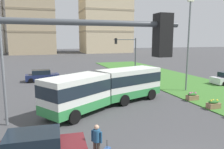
# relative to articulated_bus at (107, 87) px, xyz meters

# --- Properties ---
(articulated_bus) EXTENTS (11.60, 7.32, 3.00)m
(articulated_bus) POSITION_rel_articulated_bus_xyz_m (0.00, 0.00, 0.00)
(articulated_bus) COLOR silver
(articulated_bus) RESTS_ON ground
(car_navy_sedan) EXTENTS (4.46, 2.14, 1.58)m
(car_navy_sedan) POSITION_rel_articulated_bus_xyz_m (-5.19, 13.69, -0.90)
(car_navy_sedan) COLOR #19234C
(car_navy_sedan) RESTS_ON ground
(pedestrian_crossing) EXTENTS (0.46, 0.42, 1.74)m
(pedestrian_crossing) POSITION_rel_articulated_bus_xyz_m (-2.94, -7.97, -0.65)
(pedestrian_crossing) COLOR #4C4238
(pedestrian_crossing) RESTS_ON ground
(flower_planter_2) EXTENTS (1.10, 0.56, 0.74)m
(flower_planter_2) POSITION_rel_articulated_bus_xyz_m (8.14, -3.61, -1.23)
(flower_planter_2) COLOR #937051
(flower_planter_2) RESTS_ON grass_median
(flower_planter_3) EXTENTS (1.10, 0.56, 0.74)m
(flower_planter_3) POSITION_rel_articulated_bus_xyz_m (8.14, -0.96, -1.23)
(flower_planter_3) COLOR #937051
(flower_planter_3) RESTS_ON grass_median
(traffic_light_near_left) EXTENTS (3.91, 0.28, 6.18)m
(traffic_light_near_left) POSITION_rel_articulated_bus_xyz_m (-5.40, -13.80, 2.59)
(traffic_light_near_left) COLOR #474C51
(traffic_light_near_left) RESTS_ON ground
(traffic_light_far_right) EXTENTS (3.37, 0.28, 5.90)m
(traffic_light_far_right) POSITION_rel_articulated_bus_xyz_m (6.67, 11.20, 2.38)
(traffic_light_far_right) COLOR #474C51
(traffic_light_far_right) RESTS_ON ground
(streetlight_left) EXTENTS (0.70, 0.28, 8.91)m
(streetlight_left) POSITION_rel_articulated_bus_xyz_m (-7.65, -1.96, 3.25)
(streetlight_left) COLOR slate
(streetlight_left) RESTS_ON ground
(streetlight_median) EXTENTS (0.70, 0.28, 9.86)m
(streetlight_median) POSITION_rel_articulated_bus_xyz_m (10.04, 2.53, 3.72)
(streetlight_median) COLOR slate
(streetlight_median) RESTS_ON ground
(apartment_tower_westcentre) EXTENTS (17.13, 18.86, 40.98)m
(apartment_tower_westcentre) POSITION_rel_articulated_bus_xyz_m (-7.58, 77.92, 18.86)
(apartment_tower_westcentre) COLOR tan
(apartment_tower_westcentre) RESTS_ON ground
(apartment_tower_centre) EXTENTS (20.85, 16.46, 35.01)m
(apartment_tower_centre) POSITION_rel_articulated_bus_xyz_m (22.83, 76.98, 15.87)
(apartment_tower_centre) COLOR beige
(apartment_tower_centre) RESTS_ON ground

